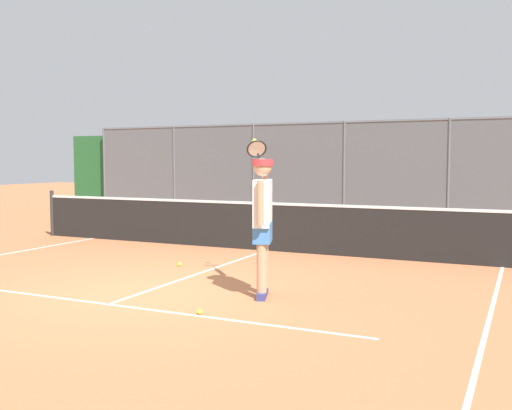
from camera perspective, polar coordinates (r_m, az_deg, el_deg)
The scene contains 7 objects.
ground_plane at distance 8.18m, azimuth -10.87°, elevation -8.32°, with size 60.00×60.00×0.00m, color #B76B42.
court_line_markings at distance 7.32m, azimuth -16.08°, elevation -9.89°, with size 8.70×8.77×0.01m.
fence_backdrop at distance 17.16m, azimuth 9.10°, elevation 2.69°, with size 19.70×1.37×2.86m.
tennis_net at distance 11.60m, azimuth 0.97°, elevation -2.02°, with size 11.18×0.09×1.07m.
tennis_player at distance 7.65m, azimuth 0.63°, elevation -0.94°, with size 0.81×1.32×2.10m.
tennis_ball_by_sideline at distance 6.95m, azimuth -5.47°, elevation -10.24°, with size 0.07×0.07×0.07m, color #C1D138.
tennis_ball_near_baseline at distance 10.04m, azimuth -7.41°, elevation -5.72°, with size 0.07×0.07×0.07m, color #CCDB33.
Camera 1 is at (-4.69, 6.46, 1.78)m, focal length 41.31 mm.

